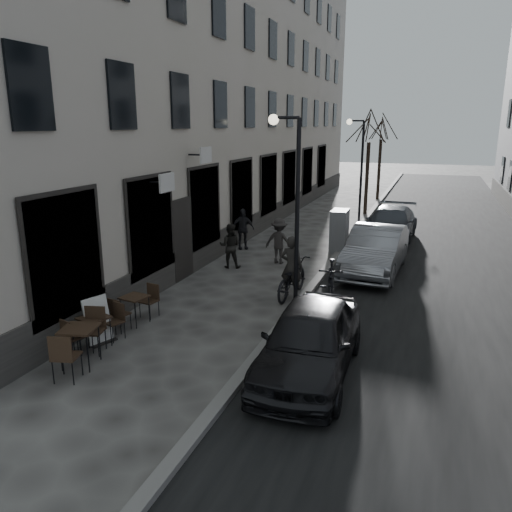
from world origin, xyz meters
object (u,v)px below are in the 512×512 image
Objects in this scene: tree_near at (370,128)px; bistro_set_a at (80,343)px; tree_far at (382,127)px; pedestrian_mid at (279,241)px; streetlamp_far at (358,160)px; car_near at (310,340)px; utility_cabinet at (339,231)px; bistro_set_b at (95,329)px; bicycle at (291,278)px; sign_board at (99,325)px; moped at (331,286)px; streetlamp_near at (292,188)px; bistro_set_c at (135,307)px; pedestrian_far at (242,229)px; pedestrian_near at (230,246)px; car_mid at (376,250)px; car_far at (391,224)px.

bistro_set_a is at bearing -98.44° from tree_near.
tree_far is 3.51× the size of pedestrian_mid.
pedestrian_mid is at bearing -99.64° from streetlamp_far.
tree_far is at bearing 91.95° from car_near.
bistro_set_b is at bearing -109.96° from utility_cabinet.
streetlamp_far reaches higher than bicycle.
moped reaches higher than sign_board.
streetlamp_near is 3.46× the size of bistro_set_b.
bistro_set_c is at bearing -101.85° from streetlamp_far.
pedestrian_far is (-0.28, 8.12, 0.38)m from bistro_set_c.
streetlamp_near is at bearing -90.74° from pedestrian_far.
streetlamp_near is at bearing -90.20° from tree_far.
utility_cabinet is 4.71m from pedestrian_near.
tree_far reaches higher than bistro_set_b.
utility_cabinet is 0.39× the size of car_near.
bicycle is (2.90, 5.59, 0.04)m from bistro_set_a.
streetlamp_near reaches higher than pedestrian_far.
sign_board is 5.96m from moped.
car_mid is (5.24, 7.79, 0.34)m from sign_board.
car_near is (4.71, -1.07, 0.28)m from bistro_set_c.
car_mid is at bearing -116.73° from bicycle.
bistro_set_a is at bearing -106.72° from car_far.
utility_cabinet reaches higher than pedestrian_far.
pedestrian_far is at bearing -50.48° from bicycle.
pedestrian_far is (-3.50, -9.88, -3.85)m from tree_near.
tree_near is 20.95m from bistro_set_a.
bistro_set_a is (-3.01, -20.31, -4.16)m from tree_near.
bistro_set_a is at bearing -53.90° from bistro_set_b.
bistro_set_b is 6.97m from pedestrian_near.
tree_far is 16.71m from pedestrian_far.
streetlamp_far reaches higher than car_near.
streetlamp_near is 12.00m from streetlamp_far.
sign_board is at bearing -86.78° from bistro_set_c.
tree_far is at bearing 83.36° from moped.
car_mid is (1.95, 3.54, -2.39)m from streetlamp_near.
streetlamp_far is 8.84m from pedestrian_mid.
pedestrian_far is at bearing -168.16° from utility_cabinet.
pedestrian_near is (0.29, 5.48, 0.34)m from bistro_set_c.
pedestrian_far is 7.21m from moped.
pedestrian_mid is (1.51, 8.91, 0.30)m from bistro_set_a.
pedestrian_far reaches higher than bistro_set_b.
bistro_set_b is (-3.30, -19.47, -4.23)m from tree_near.
bistro_set_a is 1.05× the size of utility_cabinet.
streetlamp_near is 4.70m from car_mid.
tree_far is 2.73× the size of bicycle.
moped is (4.66, -5.50, -0.16)m from pedestrian_far.
bicycle reaches higher than bistro_set_c.
moped is at bearing -84.23° from pedestrian_far.
car_mid reaches higher than car_near.
pedestrian_far is at bearing 117.06° from car_near.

